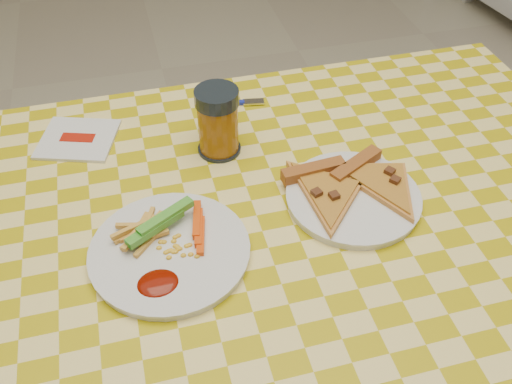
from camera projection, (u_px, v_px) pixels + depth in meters
table at (262, 262)px, 0.93m from camera, size 1.28×0.88×0.76m
plate_left at (170, 253)px, 0.84m from camera, size 0.24×0.24×0.01m
plate_right at (353, 198)px, 0.93m from camera, size 0.25×0.25×0.01m
fries_veggies at (162, 239)px, 0.84m from camera, size 0.18×0.16×0.04m
pizza_slices at (351, 185)px, 0.93m from camera, size 0.28×0.25×0.02m
drink_glass at (218, 122)px, 0.99m from camera, size 0.08×0.08×0.13m
napkin at (78, 139)px, 1.05m from camera, size 0.16×0.16×0.01m
fork at (232, 103)px, 1.13m from camera, size 0.13×0.04×0.01m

